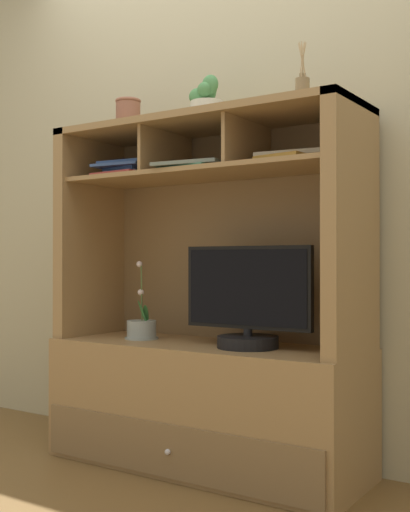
{
  "coord_description": "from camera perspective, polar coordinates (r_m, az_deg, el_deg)",
  "views": [
    {
      "loc": [
        1.55,
        -2.34,
        0.88
      ],
      "look_at": [
        0.0,
        0.0,
        0.9
      ],
      "focal_mm": 46.03,
      "sensor_mm": 36.0,
      "label": 1
    }
  ],
  "objects": [
    {
      "name": "magazine_stack_left",
      "position": [
        2.66,
        7.92,
        8.38
      ],
      "size": [
        0.32,
        0.32,
        0.04
      ],
      "color": "#4F685A",
      "rests_on": "media_console"
    },
    {
      "name": "tv_monitor",
      "position": [
        2.67,
        3.73,
        -4.26
      ],
      "size": [
        0.57,
        0.25,
        0.41
      ],
      "color": "black",
      "rests_on": "media_console"
    },
    {
      "name": "media_console",
      "position": [
        2.85,
        0.11,
        -8.97
      ],
      "size": [
        1.38,
        0.53,
        1.49
      ],
      "color": "#987548",
      "rests_on": "ground"
    },
    {
      "name": "magazine_stack_centre",
      "position": [
        3.07,
        -6.42,
        7.39
      ],
      "size": [
        0.29,
        0.33,
        0.07
      ],
      "color": "#A23936",
      "rests_on": "media_console"
    },
    {
      "name": "potted_orchid",
      "position": [
        3.0,
        -5.53,
        -6.31
      ],
      "size": [
        0.15,
        0.15,
        0.35
      ],
      "color": "#919C9A",
      "rests_on": "media_console"
    },
    {
      "name": "ceramic_vase",
      "position": [
        3.17,
        -6.7,
        12.05
      ],
      "size": [
        0.12,
        0.12,
        0.15
      ],
      "color": "brown",
      "rests_on": "media_console"
    },
    {
      "name": "back_wall",
      "position": [
        3.09,
        2.89,
        9.26
      ],
      "size": [
        6.0,
        0.02,
        2.8
      ],
      "primitive_type": "cube",
      "color": "#B4AC8A",
      "rests_on": "ground"
    },
    {
      "name": "floor_plane",
      "position": [
        2.95,
        0.0,
        -18.0
      ],
      "size": [
        6.0,
        6.0,
        0.02
      ],
      "primitive_type": "cube",
      "color": "brown",
      "rests_on": "ground"
    },
    {
      "name": "magazine_stack_right",
      "position": [
        2.77,
        -0.84,
        7.78
      ],
      "size": [
        0.33,
        0.29,
        0.02
      ],
      "color": "#3E765B",
      "rests_on": "media_console"
    },
    {
      "name": "potted_succulent",
      "position": [
        2.91,
        0.15,
        13.15
      ],
      "size": [
        0.17,
        0.17,
        0.2
      ],
      "color": "beige",
      "rests_on": "media_console"
    },
    {
      "name": "diffuser_bottle",
      "position": [
        2.69,
        8.47,
        13.97
      ],
      "size": [
        0.06,
        0.06,
        0.26
      ],
      "color": "olive",
      "rests_on": "media_console"
    }
  ]
}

